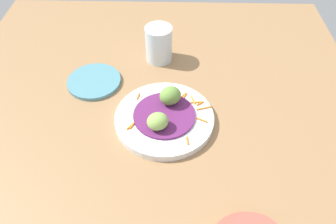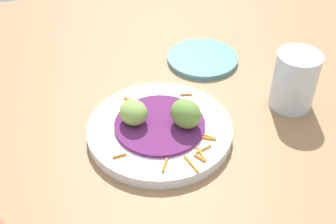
{
  "view_description": "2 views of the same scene",
  "coord_description": "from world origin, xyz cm",
  "px_view_note": "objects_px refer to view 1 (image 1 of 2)",
  "views": [
    {
      "loc": [
        54.27,
        4.64,
        60.1
      ],
      "look_at": [
        4.14,
        3.29,
        6.07
      ],
      "focal_mm": 33.97,
      "sensor_mm": 36.0,
      "label": 1
    },
    {
      "loc": [
        14.39,
        53.88,
        50.92
      ],
      "look_at": [
        1.99,
        2.53,
        6.62
      ],
      "focal_mm": 46.19,
      "sensor_mm": 36.0,
      "label": 2
    }
  ],
  "objects_px": {
    "main_plate": "(164,118)",
    "water_glass": "(159,44)",
    "guac_scoop_center": "(158,121)",
    "guac_scoop_left": "(170,96)",
    "side_plate_small": "(94,81)"
  },
  "relations": [
    {
      "from": "main_plate",
      "to": "water_glass",
      "type": "xyz_separation_m",
      "value": [
        -0.25,
        -0.02,
        0.04
      ]
    },
    {
      "from": "guac_scoop_center",
      "to": "water_glass",
      "type": "relative_size",
      "value": 0.48
    },
    {
      "from": "guac_scoop_left",
      "to": "guac_scoop_center",
      "type": "bearing_deg",
      "value": -18.6
    },
    {
      "from": "main_plate",
      "to": "guac_scoop_left",
      "type": "height_order",
      "value": "guac_scoop_left"
    },
    {
      "from": "main_plate",
      "to": "guac_scoop_center",
      "type": "distance_m",
      "value": 0.05
    },
    {
      "from": "side_plate_small",
      "to": "water_glass",
      "type": "bearing_deg",
      "value": 122.84
    },
    {
      "from": "guac_scoop_center",
      "to": "side_plate_small",
      "type": "xyz_separation_m",
      "value": [
        -0.17,
        -0.18,
        -0.04
      ]
    },
    {
      "from": "water_glass",
      "to": "guac_scoop_center",
      "type": "bearing_deg",
      "value": 2.04
    },
    {
      "from": "guac_scoop_left",
      "to": "main_plate",
      "type": "bearing_deg",
      "value": -18.6
    },
    {
      "from": "guac_scoop_center",
      "to": "water_glass",
      "type": "distance_m",
      "value": 0.29
    },
    {
      "from": "guac_scoop_left",
      "to": "side_plate_small",
      "type": "xyz_separation_m",
      "value": [
        -0.09,
        -0.21,
        -0.04
      ]
    },
    {
      "from": "water_glass",
      "to": "main_plate",
      "type": "bearing_deg",
      "value": 5.48
    },
    {
      "from": "guac_scoop_left",
      "to": "side_plate_small",
      "type": "height_order",
      "value": "guac_scoop_left"
    },
    {
      "from": "guac_scoop_center",
      "to": "water_glass",
      "type": "height_order",
      "value": "water_glass"
    },
    {
      "from": "water_glass",
      "to": "side_plate_small",
      "type": "bearing_deg",
      "value": -57.16
    }
  ]
}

